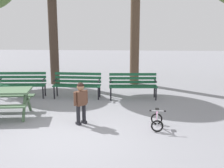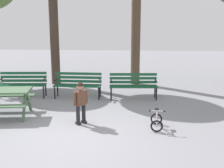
# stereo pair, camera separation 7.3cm
# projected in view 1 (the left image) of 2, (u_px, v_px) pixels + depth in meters

# --- Properties ---
(ground) EXTENTS (36.00, 36.00, 0.00)m
(ground) POSITION_uv_depth(u_px,v_px,m) (71.00, 138.00, 6.84)
(ground) COLOR gray
(park_bench_far_left) EXTENTS (1.63, 0.57, 0.85)m
(park_bench_far_left) POSITION_uv_depth(u_px,v_px,m) (22.00, 82.00, 10.20)
(park_bench_far_left) COLOR #195133
(park_bench_far_left) RESTS_ON ground
(park_bench_left) EXTENTS (1.61, 0.51, 0.85)m
(park_bench_left) POSITION_uv_depth(u_px,v_px,m) (77.00, 83.00, 10.12)
(park_bench_left) COLOR #195133
(park_bench_left) RESTS_ON ground
(park_bench_right) EXTENTS (1.62, 0.55, 0.85)m
(park_bench_right) POSITION_uv_depth(u_px,v_px,m) (133.00, 84.00, 10.00)
(park_bench_right) COLOR #195133
(park_bench_right) RESTS_ON ground
(child_standing) EXTENTS (0.33, 0.31, 1.10)m
(child_standing) POSITION_uv_depth(u_px,v_px,m) (81.00, 100.00, 7.57)
(child_standing) COLOR black
(child_standing) RESTS_ON ground
(kids_bicycle) EXTENTS (0.39, 0.58, 0.54)m
(kids_bicycle) POSITION_uv_depth(u_px,v_px,m) (157.00, 120.00, 7.38)
(kids_bicycle) COLOR black
(kids_bicycle) RESTS_ON ground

